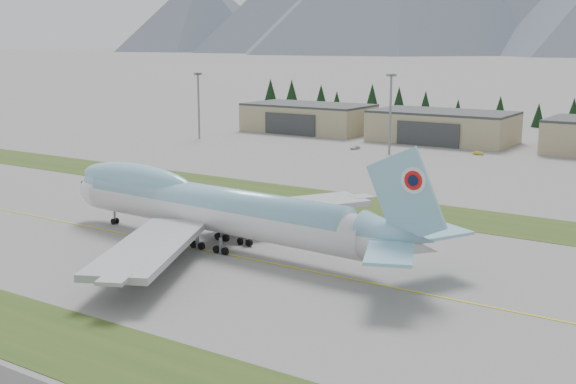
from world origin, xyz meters
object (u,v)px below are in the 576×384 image
Objects in this scene: boeing_747_freighter at (213,207)px; hangar_center at (442,126)px; service_vehicle_b at (478,155)px; hangar_left at (308,118)px; service_vehicle_a at (355,149)px.

hangar_center is (-16.73, 146.84, -1.27)m from boeing_747_freighter.
boeing_747_freighter is 22.64× the size of service_vehicle_b.
hangar_left is 13.32× the size of service_vehicle_a.
boeing_747_freighter is at bearing 171.89° from service_vehicle_b.
boeing_747_freighter is 119.19m from service_vehicle_a.
hangar_center is at bearing 0.00° from hangar_left.
hangar_center is 13.32× the size of service_vehicle_a.
hangar_center is at bearing 36.45° from service_vehicle_b.
hangar_left reaches higher than service_vehicle_b.
service_vehicle_b is (20.65, -22.34, -5.39)m from hangar_center.
service_vehicle_b is at bearing 91.04° from boeing_747_freighter.
service_vehicle_a is at bearing -40.52° from hangar_left.
boeing_747_freighter is at bearing -60.67° from service_vehicle_a.
service_vehicle_a is (-16.79, -32.65, -5.39)m from hangar_center.
service_vehicle_a is 1.07× the size of service_vehicle_b.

